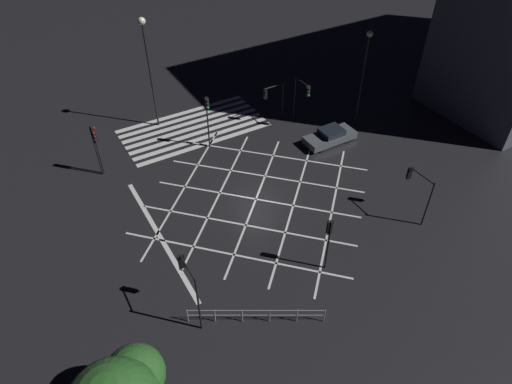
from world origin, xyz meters
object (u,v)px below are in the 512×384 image
traffic_light_se_cross (96,143)px  waiting_car (330,136)px  traffic_light_se_main (95,141)px  traffic_light_ne_cross (188,279)px  traffic_light_nw_cross (417,184)px  traffic_light_median_south (207,113)px  street_lamp_east (146,48)px  traffic_light_sw_cross (302,93)px  traffic_light_sw_main (273,95)px  street_lamp_west (365,63)px  traffic_light_median_north (329,235)px  street_tree_near (135,375)px

traffic_light_se_cross → waiting_car: bearing=73.1°
traffic_light_se_main → traffic_light_ne_cross: bearing=-87.1°
traffic_light_se_cross → traffic_light_nw_cross: size_ratio=1.09×
traffic_light_median_south → street_lamp_east: bearing=-155.4°
traffic_light_nw_cross → waiting_car: (-0.54, -9.58, -2.06)m
traffic_light_sw_cross → waiting_car: traffic_light_sw_cross is taller
traffic_light_se_cross → traffic_light_sw_cross: size_ratio=0.93×
traffic_light_se_cross → traffic_light_ne_cross: size_ratio=0.94×
street_lamp_east → waiting_car: bearing=139.3°
traffic_light_sw_main → traffic_light_nw_cross: (-1.80, 14.82, 0.15)m
street_lamp_west → traffic_light_nw_cross: bearing=69.0°
traffic_light_se_cross → traffic_light_nw_cross: (-16.69, 14.83, -0.17)m
traffic_light_se_main → street_lamp_east: (-6.06, -4.37, 3.88)m
traffic_light_median_south → street_lamp_west: (-12.33, 3.33, 2.47)m
traffic_light_median_south → traffic_light_median_north: bearing=1.9°
traffic_light_nw_cross → traffic_light_median_south: traffic_light_median_south is taller
traffic_light_median_north → street_lamp_east: street_lamp_east is taller
street_tree_near → traffic_light_median_south: bearing=-124.0°
street_tree_near → waiting_car: (-20.56, -13.11, -2.60)m
traffic_light_ne_cross → street_lamp_west: size_ratio=0.50×
traffic_light_sw_main → traffic_light_median_north: size_ratio=0.89×
traffic_light_median_north → street_lamp_west: (-11.84, -11.43, 2.94)m
street_lamp_east → street_lamp_west: bearing=149.7°
waiting_car → traffic_light_sw_cross: bearing=-79.1°
traffic_light_nw_cross → waiting_car: bearing=-3.2°
traffic_light_sw_cross → street_lamp_west: size_ratio=0.51×
traffic_light_ne_cross → street_lamp_east: (-5.32, -19.10, 3.87)m
traffic_light_sw_main → street_lamp_west: 7.90m
traffic_light_se_cross → traffic_light_ne_cross: traffic_light_ne_cross is taller
traffic_light_median_south → traffic_light_sw_cross: size_ratio=1.07×
street_lamp_east → traffic_light_se_cross: bearing=36.1°
traffic_light_sw_cross → street_tree_near: street_tree_near is taller
traffic_light_nw_cross → traffic_light_sw_cross: (0.12, -12.96, 0.43)m
traffic_light_median_north → traffic_light_median_south: (0.48, -14.75, 0.47)m
traffic_light_median_north → street_lamp_east: size_ratio=0.41×
traffic_light_ne_cross → street_tree_near: size_ratio=0.92×
traffic_light_se_cross → street_tree_near: (3.34, 18.36, 0.37)m
traffic_light_sw_cross → traffic_light_se_main: (16.62, -1.88, -0.04)m
traffic_light_se_main → waiting_car: traffic_light_se_main is taller
traffic_light_se_main → street_lamp_west: 21.39m
traffic_light_median_south → waiting_car: (-8.80, 4.35, -2.64)m
traffic_light_ne_cross → traffic_light_se_cross: bearing=2.7°
traffic_light_ne_cross → traffic_light_median_south: bearing=-29.2°
traffic_light_median_north → traffic_light_nw_cross: (-7.78, -0.82, -0.11)m
traffic_light_nw_cross → street_lamp_west: bearing=-21.0°
traffic_light_median_south → waiting_car: traffic_light_median_south is taller
traffic_light_se_main → street_tree_near: size_ratio=0.94×
traffic_light_se_cross → street_lamp_east: street_lamp_east is taller
traffic_light_median_south → street_lamp_west: size_ratio=0.55×
traffic_light_sw_main → street_lamp_west: bearing=144.3°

